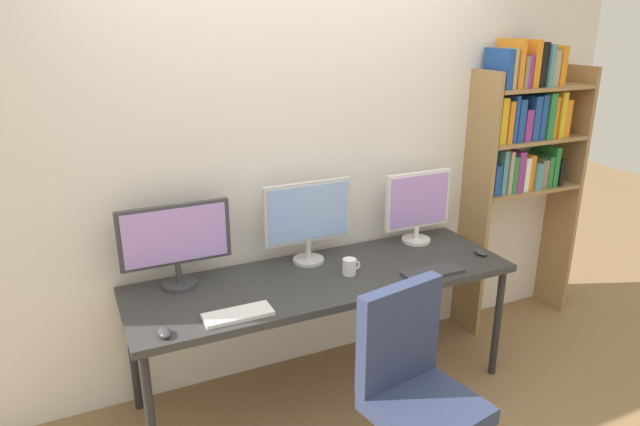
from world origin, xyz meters
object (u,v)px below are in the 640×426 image
Objects in this scene: monitor_center at (308,217)px; keyboard_left at (238,314)px; coffee_mug at (350,267)px; bookshelf at (523,143)px; keyboard_right at (433,272)px; desk at (324,284)px; monitor_right at (418,205)px; office_chair at (416,414)px; monitor_left at (176,240)px; mouse_left_side at (164,333)px; mouse_right_side at (481,252)px.

monitor_center is 1.59× the size of keyboard_left.
monitor_center is at bearing 118.93° from coffee_mug.
bookshelf reaches higher than keyboard_right.
keyboard_right is (0.56, -0.44, -0.26)m from monitor_center.
desk is at bearing -90.00° from monitor_center.
monitor_right is (0.74, 0.21, 0.30)m from desk.
monitor_right is (0.68, 1.04, 0.58)m from office_chair.
desk is 3.72× the size of monitor_left.
coffee_mug is at bearing -61.07° from monitor_center.
keyboard_right is at bearing -22.33° from desk.
monitor_left is 0.94m from coffee_mug.
desk is 1.70m from bookshelf.
mouse_left_side is (-0.16, -0.47, -0.25)m from monitor_left.
mouse_left_side is at bearing -178.90° from keyboard_right.
office_chair reaches higher than mouse_left_side.
bookshelf is at bearing 11.15° from mouse_left_side.
keyboard_right is (-0.18, -0.44, -0.23)m from monitor_right.
keyboard_left is (-2.13, -0.46, -0.54)m from bookshelf.
keyboard_left is (0.18, -0.44, -0.25)m from monitor_left.
bookshelf is at bearing 10.70° from coffee_mug.
monitor_left reaches higher than desk.
bookshelf is 5.93× the size of keyboard_left.
monitor_right is 0.53m from keyboard_right.
office_chair is 2.19× the size of monitor_right.
monitor_center is at bearing 0.00° from monitor_left.
monitor_left is at bearing 164.06° from coffee_mug.
keyboard_left is 3.44× the size of mouse_right_side.
bookshelf is 3.42× the size of monitor_left.
monitor_center is at bearing 141.70° from keyboard_right.
coffee_mug is at bearing 15.20° from keyboard_left.
mouse_right_side reaches higher than keyboard_left.
monitor_left is 1.09× the size of monitor_center.
mouse_left_side reaches higher than keyboard_right.
coffee_mug reaches higher than desk.
office_chair reaches higher than keyboard_right.
keyboard_left is 0.35m from mouse_left_side.
monitor_left reaches higher than keyboard_right.
desk is 0.61m from keyboard_left.
keyboard_right is 3.67× the size of mouse_right_side.
bookshelf is 1.54m from coffee_mug.
bookshelf is 2.04m from office_chair.
coffee_mug is at bearing -15.94° from monitor_left.
coffee_mug is at bearing -157.36° from monitor_right.
bookshelf is at bearing 24.53° from keyboard_right.
office_chair is 1.45m from monitor_left.
office_chair reaches higher than mouse_right_side.
monitor_center is 1.06m from mouse_left_side.
mouse_left_side and mouse_right_side have the same top height.
bookshelf reaches higher than keyboard_left.
office_chair is 10.31× the size of mouse_right_side.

